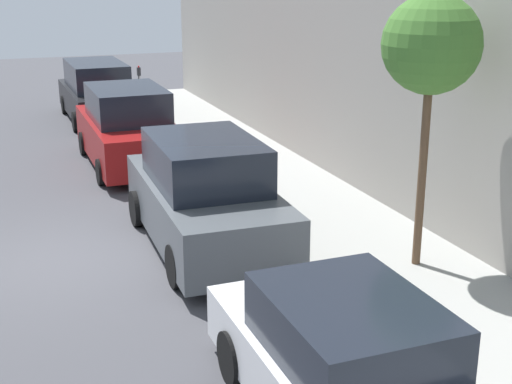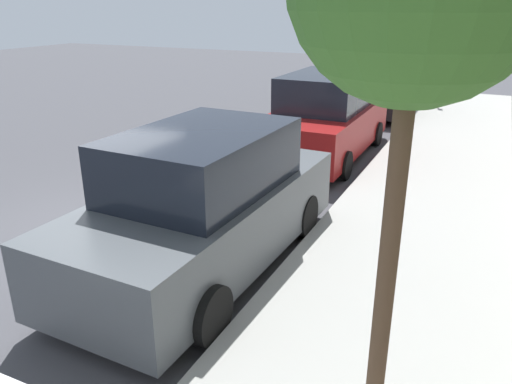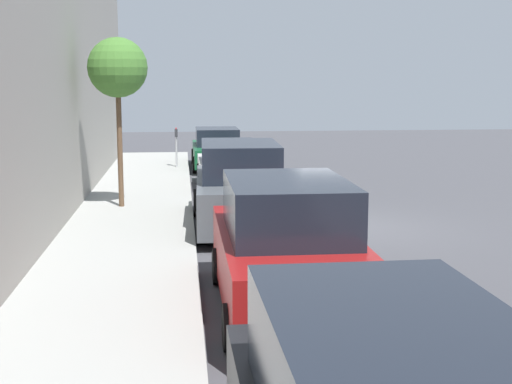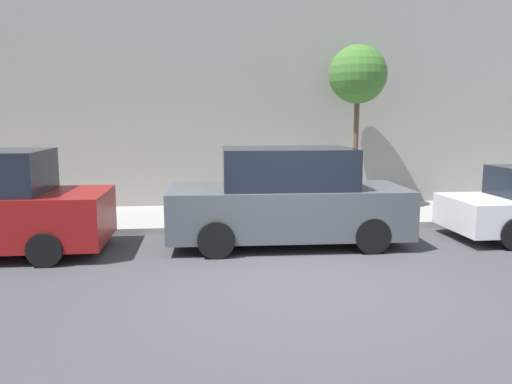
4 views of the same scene
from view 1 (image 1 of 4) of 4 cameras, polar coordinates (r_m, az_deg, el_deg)
name	(u,v)px [view 1 (image 1 of 4)]	position (r m, az deg, el deg)	size (l,w,h in m)	color
ground_plane	(67,260)	(12.71, -14.89, -5.25)	(60.00, 60.00, 0.00)	#424247
sidewalk	(327,221)	(13.96, 5.68, -2.32)	(2.90, 32.00, 0.15)	#9E9E99
parked_sedan_second	(352,373)	(7.78, 7.70, -14.14)	(1.92, 4.51, 1.54)	silver
parked_suv_third	(205,196)	(12.61, -4.06, -0.36)	(2.09, 4.85, 1.98)	#4C5156
parked_suv_fourth	(128,129)	(18.17, -10.17, 4.98)	(2.08, 4.80, 1.98)	maroon
parked_minivan_fifth	(97,92)	(23.94, -12.58, 7.80)	(2.02, 4.92, 1.90)	black
parking_meter_far	(139,82)	(25.14, -9.32, 8.68)	(0.11, 0.15, 1.43)	#ADADB2
street_tree	(431,47)	(11.19, 13.86, 11.24)	(1.51, 1.51, 4.30)	brown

